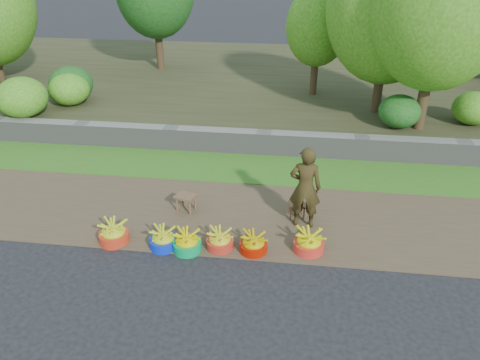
# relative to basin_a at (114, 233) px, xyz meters

# --- Properties ---
(ground_plane) EXTENTS (120.00, 120.00, 0.00)m
(ground_plane) POSITION_rel_basin_a_xyz_m (2.21, -0.21, -0.17)
(ground_plane) COLOR black
(ground_plane) RESTS_ON ground
(dirt_shoulder) EXTENTS (80.00, 2.50, 0.02)m
(dirt_shoulder) POSITION_rel_basin_a_xyz_m (2.21, 1.04, -0.16)
(dirt_shoulder) COLOR brown
(dirt_shoulder) RESTS_ON ground
(grass_verge) EXTENTS (80.00, 1.50, 0.04)m
(grass_verge) POSITION_rel_basin_a_xyz_m (2.21, 3.04, -0.15)
(grass_verge) COLOR #3A731F
(grass_verge) RESTS_ON ground
(retaining_wall) EXTENTS (80.00, 0.35, 0.55)m
(retaining_wall) POSITION_rel_basin_a_xyz_m (2.21, 3.89, 0.11)
(retaining_wall) COLOR gray
(retaining_wall) RESTS_ON ground
(earth_bank) EXTENTS (80.00, 10.00, 0.50)m
(earth_bank) POSITION_rel_basin_a_xyz_m (2.21, 8.79, 0.08)
(earth_bank) COLOR #393920
(earth_bank) RESTS_ON ground
(vegetation) EXTENTS (36.37, 7.85, 4.76)m
(vegetation) POSITION_rel_basin_a_xyz_m (-0.09, 7.13, 2.52)
(vegetation) COLOR #3F2E1B
(vegetation) RESTS_ON earth_bank
(basin_a) EXTENTS (0.51, 0.51, 0.38)m
(basin_a) POSITION_rel_basin_a_xyz_m (0.00, 0.00, 0.00)
(basin_a) COLOR red
(basin_a) RESTS_ON ground
(basin_b) EXTENTS (0.46, 0.46, 0.35)m
(basin_b) POSITION_rel_basin_a_xyz_m (0.87, -0.04, -0.01)
(basin_b) COLOR #0A2BDB
(basin_b) RESTS_ON ground
(basin_c) EXTENTS (0.47, 0.47, 0.35)m
(basin_c) POSITION_rel_basin_a_xyz_m (1.28, -0.08, -0.01)
(basin_c) COLOR #039E50
(basin_c) RESTS_ON ground
(basin_d) EXTENTS (0.45, 0.45, 0.34)m
(basin_d) POSITION_rel_basin_a_xyz_m (1.80, 0.05, -0.02)
(basin_d) COLOR red
(basin_d) RESTS_ON ground
(basin_e) EXTENTS (0.45, 0.45, 0.34)m
(basin_e) POSITION_rel_basin_a_xyz_m (2.36, 0.02, -0.02)
(basin_e) COLOR #A91402
(basin_e) RESTS_ON ground
(basin_f) EXTENTS (0.50, 0.50, 0.37)m
(basin_f) POSITION_rel_basin_a_xyz_m (3.26, 0.15, -0.00)
(basin_f) COLOR red
(basin_f) RESTS_ON ground
(stool_left) EXTENTS (0.43, 0.38, 0.32)m
(stool_left) POSITION_rel_basin_a_xyz_m (0.98, 1.12, 0.11)
(stool_left) COLOR brown
(stool_left) RESTS_ON dirt_shoulder
(stool_right) EXTENTS (0.34, 0.28, 0.28)m
(stool_right) POSITION_rel_basin_a_xyz_m (3.04, 1.15, 0.07)
(stool_right) COLOR brown
(stool_right) RESTS_ON dirt_shoulder
(vendor_woman) EXTENTS (0.57, 0.39, 1.51)m
(vendor_woman) POSITION_rel_basin_a_xyz_m (3.15, 0.91, 0.60)
(vendor_woman) COLOR black
(vendor_woman) RESTS_ON dirt_shoulder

